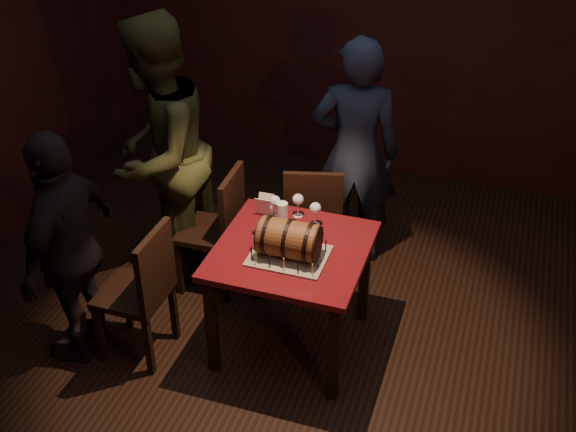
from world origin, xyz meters
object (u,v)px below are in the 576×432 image
(chair_back, at_px, (313,217))
(person_left_front, at_px, (69,249))
(barrel_cake, at_px, (289,239))
(wine_glass_mid, at_px, (298,200))
(pint_of_ale, at_px, (282,214))
(wine_glass_right, at_px, (315,209))
(chair_left_front, at_px, (144,287))
(person_back, at_px, (355,154))
(pub_table, at_px, (292,263))
(chair_left_rear, at_px, (220,224))
(wine_glass_left, at_px, (275,202))
(person_left_rear, at_px, (158,155))

(chair_back, height_order, person_left_front, person_left_front)
(barrel_cake, bearing_deg, wine_glass_mid, 100.86)
(barrel_cake, relative_size, chair_back, 0.44)
(wine_glass_mid, height_order, pint_of_ale, wine_glass_mid)
(wine_glass_right, bearing_deg, chair_back, 107.73)
(pint_of_ale, xyz_separation_m, chair_left_front, (-0.68, -0.60, -0.30))
(wine_glass_mid, distance_m, person_back, 0.77)
(pub_table, bearing_deg, person_left_front, -160.03)
(wine_glass_mid, height_order, chair_back, chair_back)
(person_back, bearing_deg, chair_left_rear, 30.40)
(wine_glass_mid, bearing_deg, pub_table, -78.21)
(person_left_front, bearing_deg, chair_left_front, 99.57)
(pub_table, xyz_separation_m, wine_glass_mid, (-0.07, 0.35, 0.23))
(pub_table, relative_size, wine_glass_mid, 5.59)
(person_left_front, bearing_deg, wine_glass_right, 117.83)
(chair_back, bearing_deg, chair_left_front, -124.97)
(chair_left_front, bearing_deg, wine_glass_mid, 43.69)
(wine_glass_left, relative_size, chair_left_front, 0.17)
(pint_of_ale, relative_size, chair_back, 0.16)
(chair_back, distance_m, person_left_rear, 1.15)
(wine_glass_mid, bearing_deg, person_back, 76.05)
(wine_glass_left, height_order, wine_glass_mid, same)
(chair_left_front, relative_size, person_left_front, 0.61)
(wine_glass_left, distance_m, wine_glass_right, 0.27)
(person_left_front, bearing_deg, pub_table, 108.39)
(wine_glass_right, distance_m, chair_left_front, 1.15)
(barrel_cake, relative_size, wine_glass_right, 2.52)
(pub_table, distance_m, barrel_cake, 0.25)
(pub_table, xyz_separation_m, chair_back, (-0.07, 0.70, -0.12))
(person_back, bearing_deg, wine_glass_right, 75.25)
(wine_glass_mid, xyz_separation_m, person_left_front, (-1.17, -0.80, -0.10))
(wine_glass_right, xyz_separation_m, chair_left_rear, (-0.72, 0.13, -0.35))
(pub_table, distance_m, person_left_front, 1.33)
(person_left_front, bearing_deg, pint_of_ale, 120.22)
(chair_back, xyz_separation_m, person_back, (0.19, 0.39, 0.34))
(wine_glass_right, relative_size, person_left_rear, 0.08)
(chair_back, height_order, chair_left_rear, same)
(wine_glass_left, bearing_deg, wine_glass_right, 0.43)
(pint_of_ale, bearing_deg, wine_glass_mid, 59.89)
(pub_table, relative_size, wine_glass_left, 5.59)
(chair_left_rear, bearing_deg, chair_left_front, -101.96)
(chair_left_rear, xyz_separation_m, person_back, (0.77, 0.68, 0.34))
(pub_table, bearing_deg, chair_back, 95.96)
(pub_table, distance_m, wine_glass_left, 0.42)
(barrel_cake, bearing_deg, person_back, 85.11)
(wine_glass_right, height_order, person_left_front, person_left_front)
(person_back, xyz_separation_m, person_left_rear, (-1.22, -0.63, 0.10))
(barrel_cake, distance_m, pint_of_ale, 0.36)
(wine_glass_mid, height_order, wine_glass_right, same)
(barrel_cake, relative_size, person_back, 0.24)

